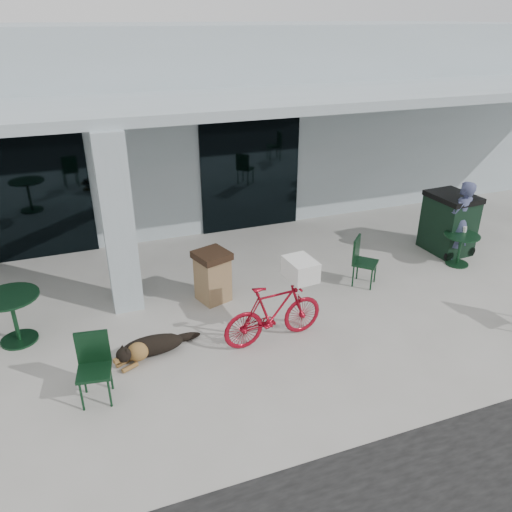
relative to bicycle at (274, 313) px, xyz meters
name	(u,v)px	position (x,y,z in m)	size (l,w,h in m)	color
ground	(250,362)	(-0.54, -0.40, -0.51)	(80.00, 80.00, 0.00)	#AFACA5
building	(145,114)	(-0.54, 8.10, 1.74)	(22.00, 7.00, 4.50)	#ACBAC3
storefront_glass_left	(19,198)	(-3.74, 4.58, 0.84)	(2.80, 0.06, 2.70)	black
storefront_glass_right	(250,174)	(1.26, 4.58, 0.84)	(2.40, 0.06, 2.70)	black
column	(118,224)	(-2.04, 1.90, 1.05)	(0.50, 0.50, 3.12)	#ACBAC3
overhang	(183,105)	(-0.54, 3.20, 2.70)	(22.00, 2.80, 0.18)	#ACBAC3
bicycle	(274,313)	(0.00, 0.00, 0.00)	(0.48, 1.69, 1.01)	maroon
laundry_basket	(300,269)	(0.45, 0.04, 0.67)	(0.54, 0.40, 0.32)	white
dog	(153,344)	(-1.86, 0.30, -0.33)	(1.07, 0.36, 0.36)	black
cup_near_dog	(233,341)	(-0.64, 0.11, -0.45)	(0.09, 0.09, 0.11)	white
cafe_table_near	(15,319)	(-3.81, 1.40, -0.09)	(0.88, 0.88, 0.83)	#13381F
cafe_chair_near	(94,371)	(-2.74, -0.45, -0.03)	(0.44, 0.48, 0.96)	#13381F
cafe_table_far	(459,250)	(4.62, 1.17, -0.17)	(0.71, 0.71, 0.67)	#13381F
cafe_chair_far_a	(365,262)	(2.32, 1.10, -0.03)	(0.43, 0.47, 0.95)	#13381F
person	(460,221)	(4.74, 1.43, 0.34)	(0.62, 0.41, 1.70)	#40466B
cup_on_table	(465,229)	(4.76, 1.28, 0.22)	(0.08, 0.08, 0.11)	white
trash_receptacle	(213,276)	(-0.55, 1.56, -0.03)	(0.56, 0.56, 0.95)	olive
wheeled_bin	(449,223)	(4.82, 1.83, 0.14)	(0.80, 1.01, 1.29)	black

